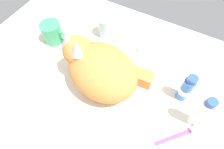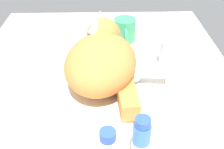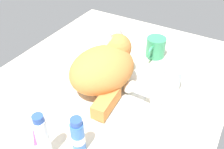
% 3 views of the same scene
% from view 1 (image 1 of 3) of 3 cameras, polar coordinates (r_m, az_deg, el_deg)
% --- Properties ---
extents(ground_plane, '(1.10, 0.83, 0.03)m').
position_cam_1_polar(ground_plane, '(0.68, -2.59, -3.35)').
color(ground_plane, silver).
extents(sink_basin, '(0.32, 0.32, 0.01)m').
position_cam_1_polar(sink_basin, '(0.67, -2.65, -2.57)').
color(sink_basin, silver).
rests_on(sink_basin, ground_plane).
extents(faucet, '(0.13, 0.11, 0.06)m').
position_cam_1_polar(faucet, '(0.75, 4.59, 9.24)').
color(faucet, silver).
rests_on(faucet, ground_plane).
extents(cat, '(0.31, 0.25, 0.18)m').
position_cam_1_polar(cat, '(0.60, -3.71, 1.99)').
color(cat, '#D17F3D').
rests_on(cat, sink_basin).
extents(coffee_mug, '(0.12, 0.08, 0.08)m').
position_cam_1_polar(coffee_mug, '(0.80, -17.54, 12.04)').
color(coffee_mug, '#389966').
rests_on(coffee_mug, ground_plane).
extents(rinse_cup, '(0.06, 0.06, 0.09)m').
position_cam_1_polar(rinse_cup, '(0.79, -1.82, 14.28)').
color(rinse_cup, silver).
rests_on(rinse_cup, ground_plane).
extents(toothpaste_bottle, '(0.04, 0.04, 0.12)m').
position_cam_1_polar(toothpaste_bottle, '(0.64, 21.58, -4.05)').
color(toothpaste_bottle, '#3870C6').
rests_on(toothpaste_bottle, ground_plane).
extents(mouthwash_bottle, '(0.03, 0.03, 0.15)m').
position_cam_1_polar(mouthwash_bottle, '(0.60, 25.32, -10.55)').
color(mouthwash_bottle, white).
rests_on(mouthwash_bottle, ground_plane).
extents(toothbrush, '(0.10, 0.11, 0.02)m').
position_cam_1_polar(toothbrush, '(0.63, 19.69, -16.94)').
color(toothbrush, '#D83F72').
rests_on(toothbrush, ground_plane).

